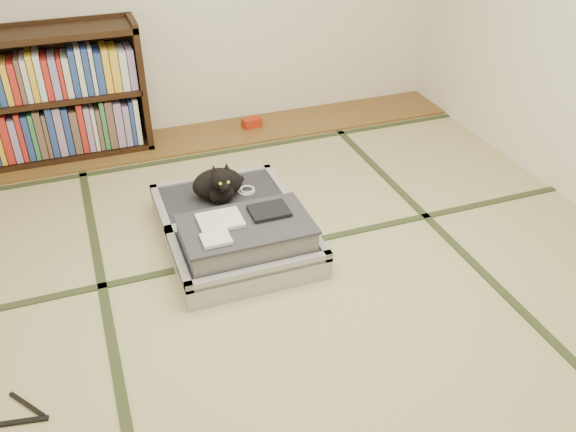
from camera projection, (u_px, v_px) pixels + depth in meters
name	position (u px, v px, depth m)	size (l,w,h in m)	color
floor	(302.00, 290.00, 3.26)	(4.50, 4.50, 0.00)	tan
wood_strip	(210.00, 136.00, 4.83)	(4.00, 0.50, 0.02)	brown
red_item	(252.00, 123.00, 4.93)	(0.15, 0.09, 0.07)	#A8230D
room_shell	(306.00, 12.00, 2.46)	(4.50, 4.50, 4.50)	white
tatami_borders	(272.00, 240.00, 3.65)	(4.00, 4.50, 0.01)	#2D381E
bookcase	(35.00, 101.00, 4.29)	(1.52, 0.35, 0.98)	black
suitcase	(236.00, 229.00, 3.55)	(0.80, 1.07, 0.32)	#A1A2A5
cat	(219.00, 184.00, 3.69)	(0.36, 0.36, 0.29)	black
cable_coil	(247.00, 190.00, 3.81)	(0.11, 0.11, 0.03)	white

